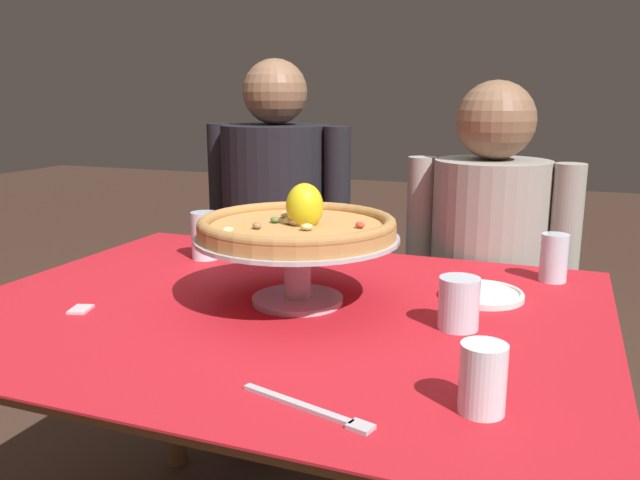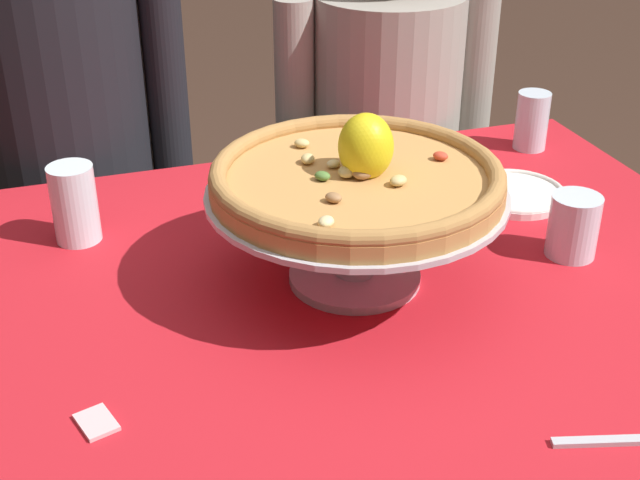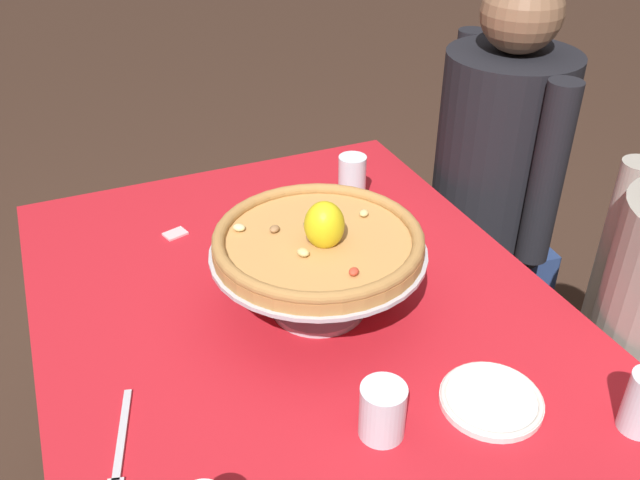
% 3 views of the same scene
% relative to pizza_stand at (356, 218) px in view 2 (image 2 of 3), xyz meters
% --- Properties ---
extents(dining_table, '(1.25, 0.99, 0.71)m').
position_rel_pizza_stand_xyz_m(dining_table, '(-0.03, -0.03, -0.19)').
color(dining_table, brown).
rests_on(dining_table, ground).
extents(pizza_stand, '(0.40, 0.40, 0.14)m').
position_rel_pizza_stand_xyz_m(pizza_stand, '(0.00, 0.00, 0.00)').
color(pizza_stand, '#B7B7C1').
rests_on(pizza_stand, dining_table).
extents(pizza, '(0.39, 0.39, 0.10)m').
position_rel_pizza_stand_xyz_m(pizza, '(0.00, 0.00, 0.06)').
color(pizza, '#BC8447').
rests_on(pizza, pizza_stand).
extents(water_glass_back_left, '(0.07, 0.07, 0.12)m').
position_rel_pizza_stand_xyz_m(water_glass_back_left, '(-0.36, 0.24, -0.04)').
color(water_glass_back_left, silver).
rests_on(water_glass_back_left, dining_table).
extents(water_glass_back_right, '(0.06, 0.06, 0.11)m').
position_rel_pizza_stand_xyz_m(water_glass_back_right, '(0.48, 0.34, -0.05)').
color(water_glass_back_right, silver).
rests_on(water_glass_back_right, dining_table).
extents(water_glass_side_right, '(0.07, 0.07, 0.09)m').
position_rel_pizza_stand_xyz_m(water_glass_side_right, '(0.33, -0.03, -0.06)').
color(water_glass_side_right, silver).
rests_on(water_glass_side_right, dining_table).
extents(side_plate, '(0.17, 0.17, 0.02)m').
position_rel_pizza_stand_xyz_m(side_plate, '(0.34, 0.16, -0.09)').
color(side_plate, white).
rests_on(side_plate, dining_table).
extents(sugar_packet, '(0.05, 0.06, 0.00)m').
position_rel_pizza_stand_xyz_m(sugar_packet, '(-0.37, -0.20, -0.09)').
color(sugar_packet, beige).
rests_on(sugar_packet, dining_table).
extents(diner_left, '(0.50, 0.37, 1.22)m').
position_rel_pizza_stand_xyz_m(diner_left, '(-0.36, 0.68, -0.21)').
color(diner_left, navy).
rests_on(diner_left, ground).
extents(diner_right, '(0.47, 0.34, 1.16)m').
position_rel_pizza_stand_xyz_m(diner_right, '(0.30, 0.63, -0.26)').
color(diner_right, navy).
rests_on(diner_right, ground).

